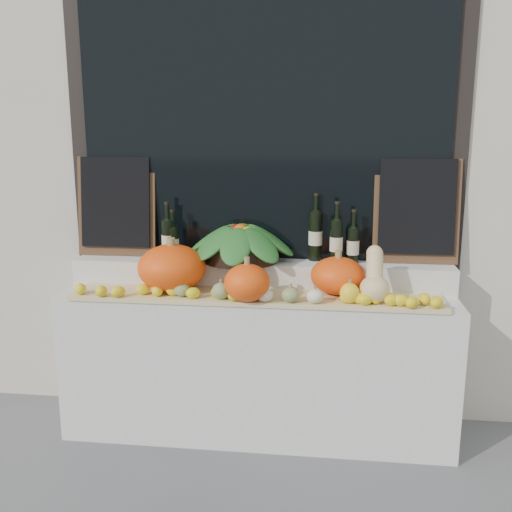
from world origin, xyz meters
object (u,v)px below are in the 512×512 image
pumpkin_right (338,276)px  wine_bottle_tall (315,236)px  butternut_squash (375,280)px  pumpkin_left (172,268)px  produce_bowl (241,243)px

pumpkin_right → wine_bottle_tall: size_ratio=0.75×
butternut_squash → wine_bottle_tall: bearing=130.9°
pumpkin_left → pumpkin_right: size_ratio=1.28×
pumpkin_left → butternut_squash: (1.15, -0.08, -0.02)m
pumpkin_left → butternut_squash: butternut_squash is taller
pumpkin_right → wine_bottle_tall: 0.34m
pumpkin_left → produce_bowl: bearing=30.4°
pumpkin_right → pumpkin_left: bearing=-177.5°
pumpkin_left → pumpkin_right: (0.96, 0.04, -0.03)m
produce_bowl → wine_bottle_tall: bearing=10.1°
pumpkin_right → produce_bowl: size_ratio=0.45×
butternut_squash → produce_bowl: bearing=158.8°
pumpkin_left → wine_bottle_tall: (0.82, 0.30, 0.15)m
pumpkin_left → produce_bowl: (0.37, 0.22, 0.11)m
pumpkin_right → butternut_squash: butternut_squash is taller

